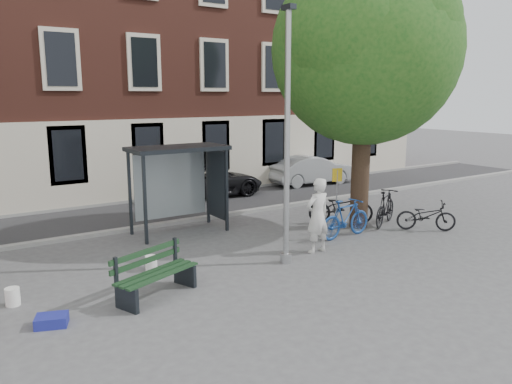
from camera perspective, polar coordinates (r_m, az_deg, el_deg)
The scene contains 20 objects.
ground at distance 12.55m, azimuth 3.41°, elevation -8.06°, with size 90.00×90.00×0.00m, color #4C4C4F.
road at distance 18.41m, azimuth -9.79°, elevation -1.99°, with size 40.00×4.00×0.01m, color #28282B.
curb_near at distance 16.64m, azimuth -7.00°, elevation -3.12°, with size 40.00×0.25×0.12m, color gray.
curb_far at distance 20.21m, azimuth -12.10°, elevation -0.76°, with size 40.00×0.25×0.12m, color gray.
building_row at distance 23.75m, azimuth -16.54°, elevation 17.60°, with size 30.00×8.00×14.00m, color brown.
lamppost at distance 11.94m, azimuth 3.56°, elevation 4.67°, with size 0.28×0.35×6.11m.
tree_right at distance 15.65m, azimuth 12.76°, elevation 16.32°, with size 5.76×5.60×8.20m.
bus_shelter at distance 15.22m, azimuth -7.70°, elevation 2.68°, with size 2.85×1.45×2.62m.
painter at distance 13.17m, azimuth 7.05°, elevation -2.70°, with size 0.73×0.48×1.99m, color silver.
bench at distance 10.60m, azimuth -11.45°, elevation -9.36°, with size 1.98×1.24×0.97m.
bike_a at distance 16.34m, azimuth 9.67°, elevation -1.71°, with size 0.72×2.07×1.09m, color black.
bike_b at distance 14.77m, azimuth 10.22°, elevation -2.98°, with size 0.54×1.90×1.14m, color navy.
bike_c at distance 16.19m, azimuth 18.87°, elevation -2.57°, with size 0.61×1.75×0.92m, color black.
bike_d at distance 16.44m, azimuth 14.57°, elevation -1.73°, with size 0.54×1.91×1.15m, color black.
car_dark at distance 20.52m, azimuth -5.50°, elevation 1.26°, with size 2.13×4.61×1.28m, color black.
car_silver at distance 23.38m, azimuth 6.35°, elevation 2.53°, with size 1.43×4.10×1.35m, color #979A9E.
blue_crate at distance 9.99m, azimuth -22.32°, elevation -13.44°, with size 0.55×0.40×0.20m, color navy.
bucket_a at distance 11.16m, azimuth -26.06°, elevation -10.70°, with size 0.28×0.28×0.36m, color white.
bucket_b at distance 12.20m, azimuth -11.89°, elevation -7.96°, with size 0.28×0.28×0.36m, color white.
notice_sign at distance 15.85m, azimuth 9.23°, elevation 0.83°, with size 0.31×0.15×1.86m.
Camera 1 is at (-7.16, -9.46, 4.10)m, focal length 35.00 mm.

